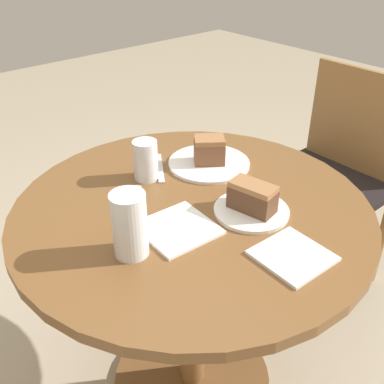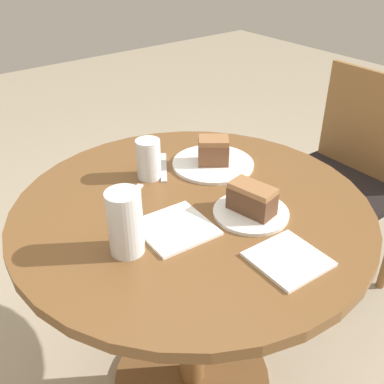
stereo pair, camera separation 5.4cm
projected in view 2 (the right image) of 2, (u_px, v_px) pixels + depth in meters
name	position (u px, v px, depth m)	size (l,w,h in m)	color
ground_plane	(192.00, 379.00, 1.58)	(8.00, 8.00, 0.00)	tan
table	(192.00, 259.00, 1.29)	(0.95, 0.95, 0.73)	brown
chair	(342.00, 179.00, 1.79)	(0.47, 0.43, 0.89)	olive
plate_near	(213.00, 164.00, 1.38)	(0.25, 0.25, 0.01)	white
plate_far	(251.00, 213.00, 1.15)	(0.19, 0.19, 0.01)	white
cake_slice_near	(213.00, 150.00, 1.35)	(0.11, 0.11, 0.08)	brown
cake_slice_far	(252.00, 199.00, 1.13)	(0.13, 0.08, 0.07)	brown
glass_lemonade	(125.00, 225.00, 0.99)	(0.08, 0.08, 0.16)	beige
glass_water	(149.00, 161.00, 1.29)	(0.07, 0.07, 0.12)	silver
napkin_stack	(175.00, 228.00, 1.10)	(0.18, 0.18, 0.01)	white
fork	(164.00, 167.00, 1.36)	(0.16, 0.12, 0.00)	silver
spoon	(128.00, 198.00, 1.21)	(0.09, 0.14, 0.00)	silver
napkin_side	(288.00, 259.00, 1.00)	(0.16, 0.16, 0.01)	white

